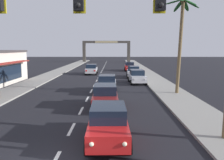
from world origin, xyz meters
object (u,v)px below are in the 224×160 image
(traffic_signal_mast, at_px, (133,17))
(sedan_third_in_queue, at_px, (105,96))
(sedan_fifth_in_queue, at_px, (107,83))
(sedan_oncoming_far, at_px, (91,69))
(sedan_lead_at_stop_bar, at_px, (108,123))
(sedan_parked_mid_kerb, at_px, (133,72))
(town_gateway_arch, at_px, (106,48))
(palm_right_second, at_px, (182,26))
(sedan_parked_far_kerb, at_px, (137,76))
(sedan_parked_nearest_kerb, at_px, (130,66))

(traffic_signal_mast, bearing_deg, sedan_third_in_queue, 97.99)
(sedan_fifth_in_queue, bearing_deg, sedan_third_in_queue, -89.57)
(sedan_fifth_in_queue, xyz_separation_m, sedan_oncoming_far, (-3.05, 16.01, 0.00))
(sedan_lead_at_stop_bar, distance_m, sedan_parked_mid_kerb, 24.25)
(sedan_parked_mid_kerb, bearing_deg, town_gateway_arch, 97.70)
(traffic_signal_mast, height_order, palm_right_second, palm_right_second)
(sedan_parked_far_kerb, bearing_deg, sedan_oncoming_far, 123.03)
(sedan_oncoming_far, distance_m, sedan_parked_nearest_kerb, 9.14)
(sedan_parked_nearest_kerb, bearing_deg, sedan_oncoming_far, -137.66)
(traffic_signal_mast, height_order, sedan_fifth_in_queue, traffic_signal_mast)
(sedan_fifth_in_queue, bearing_deg, sedan_parked_far_kerb, 58.91)
(sedan_third_in_queue, xyz_separation_m, sedan_parked_nearest_kerb, (3.66, 28.33, 0.00))
(sedan_parked_nearest_kerb, distance_m, sedan_parked_mid_kerb, 10.47)
(traffic_signal_mast, xyz_separation_m, sedan_parked_mid_kerb, (2.28, 26.69, -4.47))
(sedan_third_in_queue, bearing_deg, traffic_signal_mast, -82.01)
(sedan_lead_at_stop_bar, distance_m, sedan_third_in_queue, 6.18)
(sedan_parked_far_kerb, height_order, town_gateway_arch, town_gateway_arch)
(palm_right_second, xyz_separation_m, town_gateway_arch, (-8.44, 51.02, -2.06))
(sedan_third_in_queue, distance_m, sedan_parked_mid_kerb, 18.21)
(traffic_signal_mast, height_order, sedan_oncoming_far, traffic_signal_mast)
(sedan_third_in_queue, xyz_separation_m, sedan_oncoming_far, (-3.10, 22.18, 0.00))
(palm_right_second, bearing_deg, sedan_fifth_in_queue, 170.91)
(sedan_lead_at_stop_bar, distance_m, sedan_parked_nearest_kerb, 34.66)
(traffic_signal_mast, relative_size, sedan_parked_mid_kerb, 2.45)
(sedan_parked_mid_kerb, bearing_deg, sedan_parked_far_kerb, -90.20)
(sedan_parked_mid_kerb, distance_m, palm_right_second, 14.28)
(sedan_third_in_queue, xyz_separation_m, palm_right_second, (6.79, 5.08, 5.44))
(sedan_oncoming_far, height_order, sedan_parked_mid_kerb, same)
(sedan_oncoming_far, bearing_deg, sedan_lead_at_stop_bar, -83.05)
(sedan_oncoming_far, distance_m, sedan_parked_mid_kerb, 7.89)
(sedan_lead_at_stop_bar, xyz_separation_m, sedan_parked_nearest_kerb, (3.30, 34.51, 0.00))
(traffic_signal_mast, bearing_deg, sedan_oncoming_far, 97.96)
(sedan_oncoming_far, distance_m, town_gateway_arch, 34.12)
(sedan_oncoming_far, distance_m, sedan_parked_far_kerb, 12.09)
(sedan_oncoming_far, height_order, palm_right_second, palm_right_second)
(sedan_third_in_queue, distance_m, sedan_parked_nearest_kerb, 28.57)
(sedan_parked_mid_kerb, bearing_deg, sedan_oncoming_far, 146.87)
(traffic_signal_mast, height_order, sedan_parked_nearest_kerb, traffic_signal_mast)
(sedan_fifth_in_queue, relative_size, sedan_parked_far_kerb, 0.99)
(sedan_lead_at_stop_bar, height_order, sedan_fifth_in_queue, same)
(sedan_third_in_queue, relative_size, sedan_parked_far_kerb, 1.00)
(traffic_signal_mast, xyz_separation_m, sedan_fifth_in_queue, (-1.28, 15.00, -4.47))
(sedan_lead_at_stop_bar, relative_size, sedan_oncoming_far, 1.00)
(sedan_fifth_in_queue, relative_size, sedan_parked_mid_kerb, 0.99)
(palm_right_second, bearing_deg, sedan_oncoming_far, 120.03)
(sedan_oncoming_far, relative_size, palm_right_second, 0.50)
(sedan_lead_at_stop_bar, relative_size, sedan_parked_far_kerb, 1.00)
(sedan_third_in_queue, bearing_deg, sedan_parked_far_kerb, 73.83)
(sedan_parked_nearest_kerb, xyz_separation_m, palm_right_second, (3.13, -23.25, 5.44))
(traffic_signal_mast, xyz_separation_m, sedan_lead_at_stop_bar, (-0.88, 2.65, -4.47))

